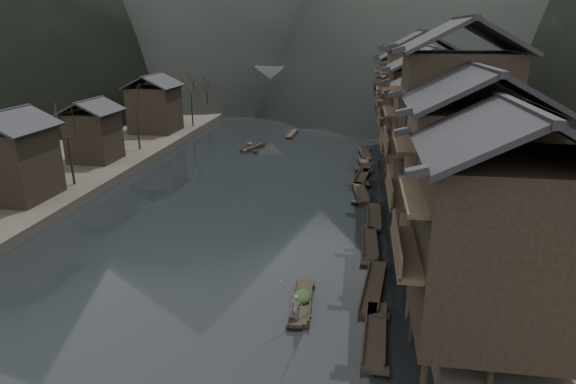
# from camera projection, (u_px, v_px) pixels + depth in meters

# --- Properties ---
(water) EXTENTS (300.00, 300.00, 0.00)m
(water) POSITION_uv_depth(u_px,v_px,m) (194.00, 273.00, 33.29)
(water) COLOR black
(water) RESTS_ON ground
(right_bank) EXTENTS (40.00, 200.00, 1.80)m
(right_bank) POSITION_uv_depth(u_px,v_px,m) (537.00, 146.00, 65.54)
(right_bank) COLOR #2D2823
(right_bank) RESTS_ON ground
(left_bank) EXTENTS (40.00, 200.00, 1.20)m
(left_bank) POSITION_uv_depth(u_px,v_px,m) (64.00, 133.00, 75.53)
(left_bank) COLOR #2D2823
(left_bank) RESTS_ON ground
(stilt_houses) EXTENTS (9.00, 67.60, 16.98)m
(stilt_houses) POSITION_uv_depth(u_px,v_px,m) (429.00, 107.00, 45.57)
(stilt_houses) COLOR black
(stilt_houses) RESTS_ON ground
(left_houses) EXTENTS (8.10, 53.20, 8.73)m
(left_houses) POSITION_uv_depth(u_px,v_px,m) (73.00, 128.00, 53.23)
(left_houses) COLOR black
(left_houses) RESTS_ON left_bank
(bare_trees) EXTENTS (3.81, 72.73, 7.62)m
(bare_trees) POSITION_uv_depth(u_px,v_px,m) (118.00, 116.00, 55.92)
(bare_trees) COLOR black
(bare_trees) RESTS_ON left_bank
(moored_sampans) EXTENTS (2.93, 47.39, 0.47)m
(moored_sampans) POSITION_uv_depth(u_px,v_px,m) (367.00, 206.00, 45.48)
(moored_sampans) COLOR black
(moored_sampans) RESTS_ON water
(midriver_boats) EXTENTS (11.95, 35.54, 0.45)m
(midriver_boats) POSITION_uv_depth(u_px,v_px,m) (284.00, 128.00, 81.69)
(midriver_boats) COLOR black
(midriver_boats) RESTS_ON water
(stone_bridge) EXTENTS (40.00, 6.00, 9.00)m
(stone_bridge) POSITION_uv_depth(u_px,v_px,m) (308.00, 86.00, 99.12)
(stone_bridge) COLOR #4C4C4F
(stone_bridge) RESTS_ON ground
(hero_sampan) EXTENTS (1.37, 5.41, 0.44)m
(hero_sampan) POSITION_uv_depth(u_px,v_px,m) (302.00, 302.00, 29.29)
(hero_sampan) COLOR black
(hero_sampan) RESTS_ON water
(cargo_heap) EXTENTS (1.18, 1.55, 0.71)m
(cargo_heap) POSITION_uv_depth(u_px,v_px,m) (302.00, 292.00, 29.33)
(cargo_heap) COLOR black
(cargo_heap) RESTS_ON hero_sampan
(boatman) EXTENTS (0.69, 0.67, 1.61)m
(boatman) POSITION_uv_depth(u_px,v_px,m) (296.00, 304.00, 27.21)
(boatman) COLOR #575659
(boatman) RESTS_ON hero_sampan
(bamboo_pole) EXTENTS (1.85, 2.07, 3.75)m
(bamboo_pole) POSITION_uv_depth(u_px,v_px,m) (300.00, 262.00, 26.32)
(bamboo_pole) COLOR #8C7A51
(bamboo_pole) RESTS_ON boatman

